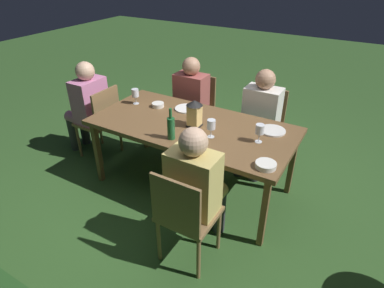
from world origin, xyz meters
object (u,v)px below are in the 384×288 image
Objects in this scene: wine_glass_b at (260,130)px; plate_c at (194,144)px; chair_head_far at (101,119)px; person_in_cream at (259,117)px; plate_b at (186,109)px; person_in_rust at (189,101)px; chair_side_left_a at (264,123)px; bowl_bread at (266,165)px; plate_a at (273,131)px; chair_side_left_b at (197,107)px; lantern_centerpiece at (195,112)px; green_bottle_on_table at (171,128)px; person_in_mustard at (197,184)px; wine_glass_a at (211,125)px; chair_side_right_a at (184,214)px; bowl_olives at (158,105)px; dining_table at (192,129)px; person_in_pink at (87,104)px; wine_glass_c at (135,94)px.

wine_glass_b is 0.80× the size of plate_c.
wine_glass_b reaches higher than chair_head_far.
person_in_cream is 4.78× the size of plate_b.
person_in_rust reaches higher than chair_side_left_a.
bowl_bread is (-0.65, 0.02, 0.01)m from plate_c.
chair_side_left_b is at bearing -28.15° from plate_a.
wine_glass_b is at bearing 163.56° from plate_b.
green_bottle_on_table reaches higher than lantern_centerpiece.
green_bottle_on_table reaches higher than chair_side_left_b.
person_in_mustard is 6.80× the size of wine_glass_a.
person_in_rust is at bearing -60.24° from chair_side_right_a.
wine_glass_b is 1.31× the size of bowl_olives.
plate_c is at bearing 35.31° from wine_glass_b.
green_bottle_on_table is at bearing 109.28° from plate_b.
dining_table is at bearing 63.08° from chair_side_left_a.
bowl_bread is at bearing 160.03° from wine_glass_a.
chair_side_left_a is at bearing -138.00° from plate_b.
plate_a is (-1.95, -0.25, 0.26)m from chair_head_far.
person_in_rust is 1.00× the size of person_in_mustard.
dining_table is 1.71× the size of person_in_mustard.
chair_side_left_b is 1.32m from person_in_pink.
person_in_mustard reaches higher than wine_glass_b.
wine_glass_c is at bearing 11.92° from bowl_olives.
chair_side_left_b is at bearing -113.95° from wine_glass_c.
dining_table is 0.76m from plate_a.
person_in_pink reaches higher than green_bottle_on_table.
bowl_olives is at bearing -20.82° from wine_glass_a.
bowl_olives is (0.08, 0.70, 0.28)m from chair_side_left_b.
person_in_cream is at bearing -158.00° from chair_head_far.
green_bottle_on_table is at bearing 134.98° from bowl_olives.
chair_side_right_a and chair_side_left_a have the same top height.
plate_a is (-1.50, -0.13, -0.11)m from wine_glass_c.
wine_glass_a is at bearing 131.53° from person_in_rust.
person_in_rust reaches higher than wine_glass_c.
lantern_centerpiece is 1.10× the size of plate_b.
wine_glass_c is at bearing -24.32° from plate_c.
wine_glass_b is (-0.63, -0.02, -0.03)m from lantern_centerpiece.
bowl_bread is at bearing 159.53° from bowl_olives.
lantern_centerpiece is (0.40, 0.89, 0.40)m from chair_side_left_a.
lantern_centerpiece is 1.26× the size of plate_c.
wine_glass_c is at bearing 15.26° from plate_b.
bowl_olives reaches higher than plate_b.
chair_side_left_b is 5.33× the size of bowl_bread.
person_in_pink is at bearing -11.31° from plate_c.
wine_glass_b is 0.71× the size of plate_a.
chair_side_right_a reaches higher than bowl_bread.
chair_side_right_a reaches higher than plate_c.
bowl_olives is at bearing -8.06° from wine_glass_b.
green_bottle_on_table reaches higher than plate_c.
wine_glass_b is (-0.23, -0.68, 0.22)m from person_in_mustard.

